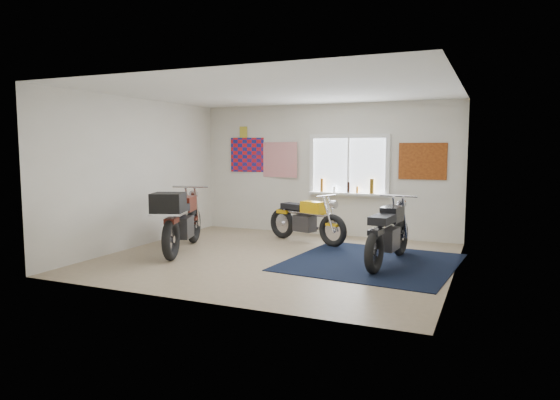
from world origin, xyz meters
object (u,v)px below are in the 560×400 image
at_px(navy_rug, 372,262).
at_px(maroon_tourer, 180,220).
at_px(black_chrome_bike, 388,235).
at_px(yellow_triumph, 306,221).

distance_m(navy_rug, maroon_tourer, 3.30).
relative_size(black_chrome_bike, maroon_tourer, 0.95).
xyz_separation_m(navy_rug, black_chrome_bike, (0.25, 0.01, 0.45)).
height_order(yellow_triumph, black_chrome_bike, black_chrome_bike).
bearing_deg(yellow_triumph, maroon_tourer, -112.67).
xyz_separation_m(yellow_triumph, black_chrome_bike, (1.80, -1.17, 0.04)).
bearing_deg(black_chrome_bike, navy_rug, 98.17).
bearing_deg(maroon_tourer, yellow_triumph, -61.97).
relative_size(yellow_triumph, black_chrome_bike, 0.88).
xyz_separation_m(navy_rug, maroon_tourer, (-3.19, -0.59, 0.57)).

